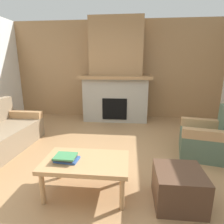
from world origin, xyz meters
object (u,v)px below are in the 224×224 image
at_px(armchair, 207,139).
at_px(coffee_table, 86,164).
at_px(ottoman, 178,187).
at_px(fireplace, 116,78).

height_order(armchair, coffee_table, armchair).
bearing_deg(ottoman, fireplace, 106.28).
xyz_separation_m(armchair, ottoman, (-0.76, -1.23, -0.09)).
bearing_deg(ottoman, armchair, 58.21).
xyz_separation_m(fireplace, armchair, (1.72, -2.04, -0.87)).
distance_m(armchair, coffee_table, 2.15).
distance_m(fireplace, armchair, 2.81).
bearing_deg(coffee_table, fireplace, 88.18).
height_order(fireplace, coffee_table, fireplace).
relative_size(fireplace, ottoman, 5.19).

